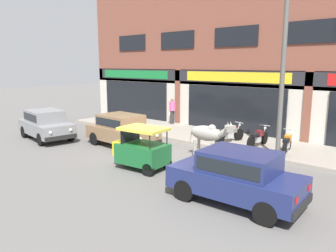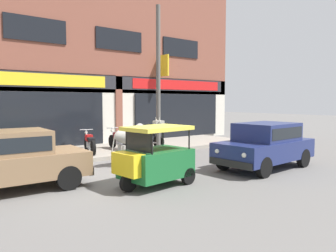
{
  "view_description": "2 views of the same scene",
  "coord_description": "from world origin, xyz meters",
  "views": [
    {
      "loc": [
        8.81,
        -9.64,
        3.69
      ],
      "look_at": [
        -0.5,
        1.0,
        1.03
      ],
      "focal_mm": 35.0,
      "sensor_mm": 36.0,
      "label": 1
    },
    {
      "loc": [
        -4.18,
        -8.45,
        2.17
      ],
      "look_at": [
        3.22,
        1.0,
        1.24
      ],
      "focal_mm": 35.0,
      "sensor_mm": 36.0,
      "label": 2
    }
  ],
  "objects": [
    {
      "name": "cow",
      "position": [
        1.71,
        0.86,
        1.01
      ],
      "size": [
        2.15,
        0.53,
        1.61
      ],
      "color": "#9E998E",
      "rests_on": "ground"
    },
    {
      "name": "sidewalk",
      "position": [
        0.0,
        3.96,
        0.07
      ],
      "size": [
        19.0,
        3.53,
        0.15
      ],
      "primitive_type": "cube",
      "color": "gray",
      "rests_on": "ground"
    },
    {
      "name": "shop_building",
      "position": [
        0.0,
        5.99,
        4.03
      ],
      "size": [
        23.0,
        1.4,
        8.51
      ],
      "color": "brown",
      "rests_on": "ground"
    },
    {
      "name": "utility_pole",
      "position": [
        3.88,
        2.5,
        3.1
      ],
      "size": [
        0.18,
        0.18,
        5.9
      ],
      "primitive_type": "cylinder",
      "color": "#595651",
      "rests_on": "sidewalk"
    },
    {
      "name": "ground_plane",
      "position": [
        0.0,
        0.0,
        0.0
      ],
      "size": [
        90.0,
        90.0,
        0.0
      ],
      "primitive_type": "plane",
      "color": "#605E5B"
    },
    {
      "name": "auto_rickshaw",
      "position": [
        0.62,
        -1.74,
        0.66
      ],
      "size": [
        2.05,
        1.34,
        1.52
      ],
      "color": "black",
      "rests_on": "ground"
    },
    {
      "name": "car_0",
      "position": [
        -2.41,
        -0.03,
        0.81
      ],
      "size": [
        3.66,
        1.72,
        1.46
      ],
      "color": "black",
      "rests_on": "ground"
    },
    {
      "name": "motorcycle_0",
      "position": [
        1.21,
        3.38,
        0.53
      ],
      "size": [
        0.67,
        1.79,
        0.88
      ],
      "color": "black",
      "rests_on": "sidewalk"
    },
    {
      "name": "motorcycle_1",
      "position": [
        2.57,
        3.47,
        0.53
      ],
      "size": [
        0.52,
        1.81,
        0.88
      ],
      "color": "black",
      "rests_on": "sidewalk"
    },
    {
      "name": "car_1",
      "position": [
        4.71,
        -2.17,
        0.81
      ],
      "size": [
        3.68,
        1.78,
        1.46
      ],
      "color": "black",
      "rests_on": "ground"
    },
    {
      "name": "motorcycle_2",
      "position": [
        3.92,
        3.34,
        0.53
      ],
      "size": [
        0.64,
        1.79,
        0.88
      ],
      "color": "black",
      "rests_on": "sidewalk"
    }
  ]
}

